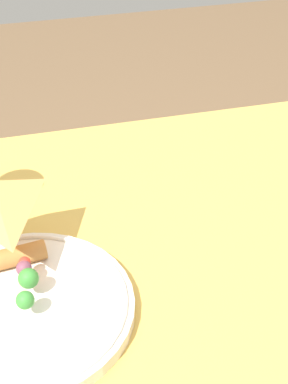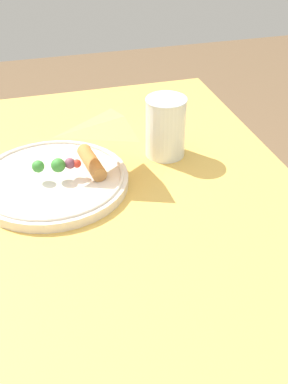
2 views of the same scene
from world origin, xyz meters
TOP-DOWN VIEW (x-y plane):
  - dining_table at (0.00, 0.00)m, footprint 1.08×0.68m
  - plate_pizza at (-0.17, -0.06)m, footprint 0.25×0.25m

SIDE VIEW (x-z plane):
  - dining_table at x=0.00m, z-range 0.25..1.01m
  - plate_pizza at x=-0.17m, z-range 0.74..0.80m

